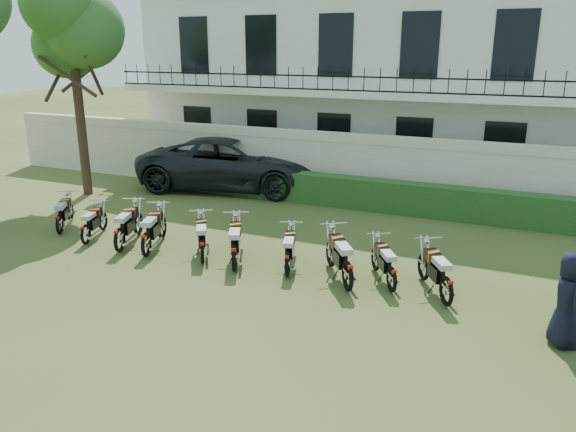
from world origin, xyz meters
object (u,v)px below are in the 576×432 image
object	(u,v)px
motorcycle_2	(119,234)
motorcycle_9	(447,284)
motorcycle_7	(348,269)
suv	(234,163)
motorcycle_3	(146,239)
motorcycle_6	(287,259)
tree_west_near	(71,20)
motorcycle_0	(59,219)
motorcycle_4	(202,246)
motorcycle_8	(392,273)
motorcycle_1	(85,229)
motorcycle_5	(234,252)
officer_3	(568,300)

from	to	relation	value
motorcycle_2	motorcycle_9	world-z (taller)	motorcycle_2
motorcycle_7	suv	world-z (taller)	suv
motorcycle_3	motorcycle_6	bearing A→B (deg)	-15.34
motorcycle_6	tree_west_near	bearing A→B (deg)	138.11
motorcycle_0	motorcycle_4	world-z (taller)	motorcycle_4
tree_west_near	motorcycle_9	xyz separation A→B (m)	(13.16, -4.04, -5.40)
motorcycle_2	suv	world-z (taller)	suv
motorcycle_0	motorcycle_2	xyz separation A→B (m)	(2.50, -0.45, 0.05)
motorcycle_0	motorcycle_9	bearing A→B (deg)	-32.55
motorcycle_8	motorcycle_9	distance (m)	1.19
motorcycle_3	motorcycle_9	distance (m)	7.29
suv	motorcycle_6	bearing A→B (deg)	-154.30
motorcycle_1	motorcycle_5	distance (m)	4.54
motorcycle_8	motorcycle_9	bearing A→B (deg)	-41.71
officer_3	motorcycle_0	bearing A→B (deg)	68.03
motorcycle_0	motorcycle_6	world-z (taller)	motorcycle_0
motorcycle_0	motorcycle_9	distance (m)	10.61
motorcycle_4	suv	xyz separation A→B (m)	(-3.05, 6.96, 0.47)
motorcycle_1	tree_west_near	bearing A→B (deg)	112.51
tree_west_near	motorcycle_2	bearing A→B (deg)	-40.41
motorcycle_5	suv	xyz separation A→B (m)	(-4.00, 7.08, 0.44)
motorcycle_1	motorcycle_6	distance (m)	5.79
motorcycle_7	suv	bearing A→B (deg)	99.31
motorcycle_0	suv	xyz separation A→B (m)	(1.80, 6.71, 0.49)
motorcycle_6	officer_3	distance (m)	5.76
motorcycle_0	motorcycle_8	size ratio (longest dim) A/B	1.01
motorcycle_0	motorcycle_7	xyz separation A→B (m)	(8.56, -0.33, 0.07)
tree_west_near	motorcycle_3	world-z (taller)	tree_west_near
motorcycle_0	motorcycle_7	world-z (taller)	motorcycle_7
motorcycle_7	motorcycle_9	world-z (taller)	motorcycle_7
motorcycle_7	motorcycle_9	xyz separation A→B (m)	(2.05, 0.13, -0.04)
suv	motorcycle_0	bearing A→B (deg)	153.17
motorcycle_3	motorcycle_9	xyz separation A→B (m)	(7.28, 0.24, -0.01)
motorcycle_1	motorcycle_3	world-z (taller)	motorcycle_3
motorcycle_1	motorcycle_3	xyz separation A→B (m)	(2.06, -0.10, 0.07)
motorcycle_0	motorcycle_6	size ratio (longest dim) A/B	0.92
motorcycle_5	motorcycle_2	bearing A→B (deg)	154.72
motorcycle_0	motorcycle_9	size ratio (longest dim) A/B	0.92
motorcycle_1	motorcycle_5	bearing A→B (deg)	-20.22
motorcycle_7	motorcycle_8	bearing A→B (deg)	-13.33
motorcycle_4	motorcycle_9	bearing A→B (deg)	-32.27
motorcycle_2	motorcycle_7	size ratio (longest dim) A/B	1.09
motorcycle_0	motorcycle_8	bearing A→B (deg)	-31.42
motorcycle_9	tree_west_near	bearing A→B (deg)	132.15
tree_west_near	motorcycle_7	size ratio (longest dim) A/B	4.44
tree_west_near	motorcycle_9	distance (m)	14.78
officer_3	motorcycle_6	bearing A→B (deg)	64.46
motorcycle_6	motorcycle_9	size ratio (longest dim) A/B	1.00
motorcycle_1	motorcycle_8	distance (m)	8.17
motorcycle_7	officer_3	world-z (taller)	officer_3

